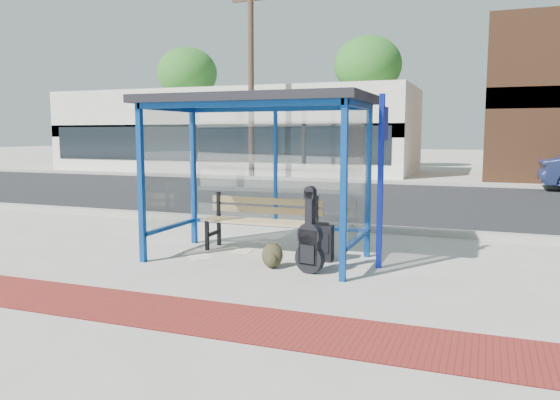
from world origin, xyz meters
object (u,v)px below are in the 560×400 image
at_px(suitcase, 322,243).
at_px(backpack, 272,256).
at_px(guitar_bag, 310,243).
at_px(bench, 262,219).

xyz_separation_m(suitcase, backpack, (-0.52, -0.66, -0.10)).
height_order(guitar_bag, suitcase, guitar_bag).
height_order(bench, guitar_bag, guitar_bag).
relative_size(guitar_bag, suitcase, 1.91).
distance_m(bench, suitcase, 1.16).
height_order(bench, suitcase, bench).
bearing_deg(guitar_bag, bench, 148.88).
distance_m(guitar_bag, suitcase, 0.76).
height_order(guitar_bag, backpack, guitar_bag).
bearing_deg(suitcase, guitar_bag, -87.71).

